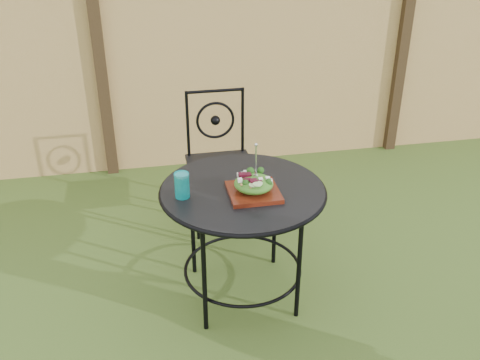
{
  "coord_description": "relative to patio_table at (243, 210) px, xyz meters",
  "views": [
    {
      "loc": [
        -1.03,
        -2.19,
        2.13
      ],
      "look_at": [
        -0.52,
        0.38,
        0.75
      ],
      "focal_mm": 40.0,
      "sensor_mm": 36.0,
      "label": 1
    }
  ],
  "objects": [
    {
      "name": "ground",
      "position": [
        0.51,
        -0.33,
        -0.59
      ],
      "size": [
        60.0,
        60.0,
        0.0
      ],
      "primitive_type": "plane",
      "color": "#2A4817",
      "rests_on": "ground"
    },
    {
      "name": "fence",
      "position": [
        0.51,
        1.87,
        0.36
      ],
      "size": [
        8.0,
        0.12,
        1.9
      ],
      "color": "#E9B973",
      "rests_on": "ground"
    },
    {
      "name": "patio_table",
      "position": [
        0.0,
        0.0,
        0.0
      ],
      "size": [
        0.92,
        0.92,
        0.72
      ],
      "color": "black",
      "rests_on": "ground"
    },
    {
      "name": "patio_chair",
      "position": [
        0.01,
        0.89,
        -0.08
      ],
      "size": [
        0.46,
        0.46,
        0.95
      ],
      "color": "black",
      "rests_on": "ground"
    },
    {
      "name": "salad_plate",
      "position": [
        0.04,
        -0.08,
        0.15
      ],
      "size": [
        0.27,
        0.27,
        0.02
      ],
      "primitive_type": "cube",
      "color": "#46150A",
      "rests_on": "patio_table"
    },
    {
      "name": "salad",
      "position": [
        0.04,
        -0.08,
        0.2
      ],
      "size": [
        0.21,
        0.21,
        0.08
      ],
      "primitive_type": "ellipsoid",
      "color": "#235614",
      "rests_on": "salad_plate"
    },
    {
      "name": "fork",
      "position": [
        0.05,
        -0.08,
        0.33
      ],
      "size": [
        0.01,
        0.01,
        0.18
      ],
      "primitive_type": "cylinder",
      "color": "silver",
      "rests_on": "salad"
    },
    {
      "name": "drinking_glass",
      "position": [
        -0.33,
        -0.03,
        0.21
      ],
      "size": [
        0.08,
        0.08,
        0.14
      ],
      "primitive_type": "cylinder",
      "color": "#0C8E90",
      "rests_on": "patio_table"
    }
  ]
}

